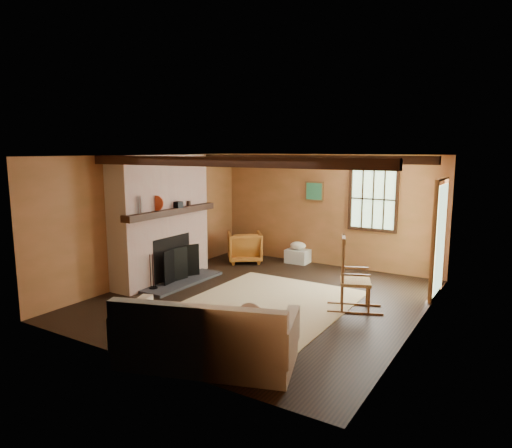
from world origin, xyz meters
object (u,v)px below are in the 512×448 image
Objects in this scene: fireplace at (162,223)px; sofa at (206,340)px; laundry_basket at (298,256)px; armchair at (245,247)px; rocking_chair at (353,279)px.

sofa is (2.89, -2.40, -0.80)m from fireplace.
armchair is at bearing -152.91° from laundry_basket.
rocking_chair reaches higher than sofa.
sofa is (-0.80, -2.70, -0.20)m from rocking_chair.
rocking_chair is at bearing -47.50° from laundry_basket.
armchair is at bearing 99.00° from sofa.
rocking_chair is at bearing 4.63° from fireplace.
laundry_basket is at bearing 169.05° from armchair.
laundry_basket is (-2.06, 2.25, -0.35)m from rocking_chair.
sofa is 5.11m from laundry_basket.
fireplace is 3.85m from sofa.
fireplace is 4.80× the size of laundry_basket.
rocking_chair is 0.52× the size of sofa.
sofa is at bearing 141.48° from rocking_chair.
armchair is (-3.12, 1.71, -0.16)m from rocking_chair.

